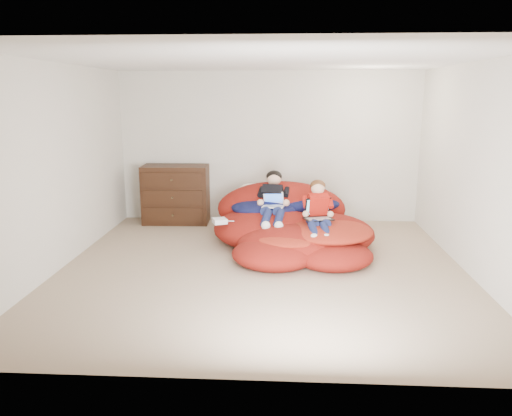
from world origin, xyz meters
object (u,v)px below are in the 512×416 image
Objects in this scene: younger_boy at (318,209)px; beanbag_pile at (292,228)px; older_boy at (273,198)px; dresser at (176,194)px; laptop_black at (318,213)px; laptop_white at (273,202)px.

beanbag_pile is at bearing 138.17° from younger_boy.
older_boy is at bearing 141.63° from younger_boy.
older_boy is at bearing -32.86° from dresser.
laptop_black is at bearing -90.00° from younger_boy.
laptop_black is (0.61, -0.50, -0.10)m from older_boy.
dresser is 2.75m from younger_boy.
younger_boy is 0.06m from laptop_black.
laptop_white is at bearing 147.63° from younger_boy.
older_boy is 0.79m from laptop_black.
older_boy reaches higher than laptop_black.
beanbag_pile is 6.79× the size of laptop_white.
younger_boy is at bearing -32.37° from laptop_white.
younger_boy reaches higher than laptop_black.
beanbag_pile is 0.44m from laptop_white.
laptop_white is (-0.61, 0.39, -0.00)m from younger_boy.
dresser is 2.57× the size of laptop_black.
beanbag_pile is at bearing -32.92° from dresser.
younger_boy is at bearing -41.83° from beanbag_pile.
beanbag_pile is at bearing -16.26° from laptop_white.
laptop_white is at bearing 146.78° from laptop_black.
dresser is at bearing 147.14° from older_boy.
laptop_white is at bearing -90.00° from older_boy.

